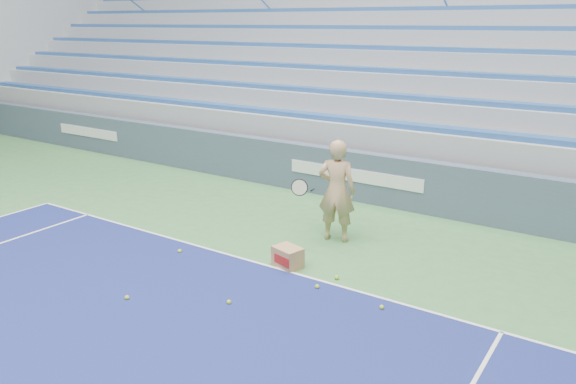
# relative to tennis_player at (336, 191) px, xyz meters

# --- Properties ---
(sponsor_barrier) EXTENTS (30.00, 0.32, 1.10)m
(sponsor_barrier) POSITION_rel_tennis_player_xyz_m (-0.78, 2.36, -0.38)
(sponsor_barrier) COLOR #404F62
(sponsor_barrier) RESTS_ON ground
(bleachers) EXTENTS (31.00, 9.15, 7.30)m
(bleachers) POSITION_rel_tennis_player_xyz_m (-0.78, 8.08, 1.43)
(bleachers) COLOR #979A9F
(bleachers) RESTS_ON ground
(tennis_player) EXTENTS (0.99, 0.92, 1.86)m
(tennis_player) POSITION_rel_tennis_player_xyz_m (0.00, 0.00, 0.00)
(tennis_player) COLOR tan
(tennis_player) RESTS_ON ground
(ball_box) EXTENTS (0.52, 0.45, 0.34)m
(ball_box) POSITION_rel_tennis_player_xyz_m (-0.07, -1.47, -0.76)
(ball_box) COLOR #AC7E53
(ball_box) RESTS_ON ground
(tennis_ball_0) EXTENTS (0.07, 0.07, 0.07)m
(tennis_ball_0) POSITION_rel_tennis_player_xyz_m (-1.36, -3.68, -0.90)
(tennis_ball_0) COLOR #B2D52B
(tennis_ball_0) RESTS_ON ground
(tennis_ball_1) EXTENTS (0.07, 0.07, 0.07)m
(tennis_ball_1) POSITION_rel_tennis_player_xyz_m (-1.93, -2.02, -0.90)
(tennis_ball_1) COLOR #B2D52B
(tennis_ball_1) RESTS_ON ground
(tennis_ball_2) EXTENTS (0.07, 0.07, 0.07)m
(tennis_ball_2) POSITION_rel_tennis_player_xyz_m (1.80, -1.93, -0.90)
(tennis_ball_2) COLOR #B2D52B
(tennis_ball_2) RESTS_ON ground
(tennis_ball_3) EXTENTS (0.07, 0.07, 0.07)m
(tennis_ball_3) POSITION_rel_tennis_player_xyz_m (-0.06, -2.98, -0.90)
(tennis_ball_3) COLOR #B2D52B
(tennis_ball_3) RESTS_ON ground
(tennis_ball_4) EXTENTS (0.07, 0.07, 0.07)m
(tennis_ball_4) POSITION_rel_tennis_player_xyz_m (0.73, -1.88, -0.90)
(tennis_ball_4) COLOR #B2D52B
(tennis_ball_4) RESTS_ON ground
(tennis_ball_5) EXTENTS (0.07, 0.07, 0.07)m
(tennis_ball_5) POSITION_rel_tennis_player_xyz_m (0.82, -1.44, -0.90)
(tennis_ball_5) COLOR #B2D52B
(tennis_ball_5) RESTS_ON ground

